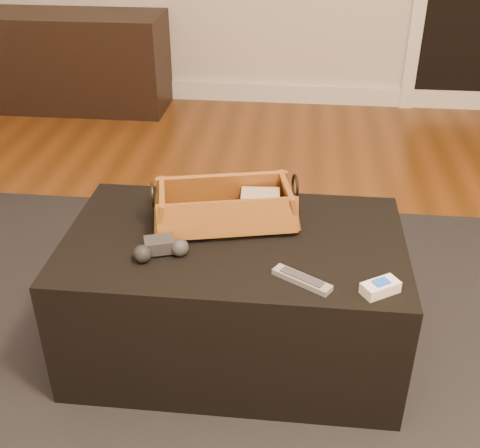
# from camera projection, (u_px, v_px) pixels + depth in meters

# --- Properties ---
(floor) EXTENTS (5.00, 5.50, 0.01)m
(floor) POSITION_uv_depth(u_px,v_px,m) (225.00, 422.00, 1.73)
(floor) COLOR brown
(floor) RESTS_ON ground
(baseboard) EXTENTS (5.00, 0.04, 0.12)m
(baseboard) POSITION_uv_depth(u_px,v_px,m) (277.00, 93.00, 4.03)
(baseboard) COLOR white
(baseboard) RESTS_ON floor
(media_cabinet) EXTENTS (1.51, 0.45, 0.59)m
(media_cabinet) POSITION_uv_depth(u_px,v_px,m) (48.00, 61.00, 3.85)
(media_cabinet) COLOR black
(media_cabinet) RESTS_ON floor
(area_rug) EXTENTS (2.60, 2.00, 0.01)m
(area_rug) POSITION_uv_depth(u_px,v_px,m) (233.00, 357.00, 1.94)
(area_rug) COLOR black
(area_rug) RESTS_ON floor
(ottoman) EXTENTS (1.00, 0.60, 0.42)m
(ottoman) POSITION_uv_depth(u_px,v_px,m) (234.00, 295.00, 1.87)
(ottoman) COLOR black
(ottoman) RESTS_ON area_rug
(tv_remote) EXTENTS (0.23, 0.12, 0.02)m
(tv_remote) POSITION_uv_depth(u_px,v_px,m) (219.00, 218.00, 1.81)
(tv_remote) COLOR black
(tv_remote) RESTS_ON wicker_basket
(cloth_bundle) EXTENTS (0.12, 0.09, 0.06)m
(cloth_bundle) POSITION_uv_depth(u_px,v_px,m) (260.00, 202.00, 1.85)
(cloth_bundle) COLOR tan
(cloth_bundle) RESTS_ON wicker_basket
(wicker_basket) EXTENTS (0.46, 0.31, 0.15)m
(wicker_basket) POSITION_uv_depth(u_px,v_px,m) (225.00, 208.00, 1.81)
(wicker_basket) COLOR #9C6C23
(wicker_basket) RESTS_ON ottoman
(game_controller) EXTENTS (0.16, 0.12, 0.05)m
(game_controller) POSITION_uv_depth(u_px,v_px,m) (160.00, 248.00, 1.67)
(game_controller) COLOR #28282A
(game_controller) RESTS_ON ottoman
(silver_remote) EXTENTS (0.16, 0.12, 0.02)m
(silver_remote) POSITION_uv_depth(u_px,v_px,m) (302.00, 280.00, 1.57)
(silver_remote) COLOR #919398
(silver_remote) RESTS_ON ottoman
(cream_gadget) EXTENTS (0.11, 0.09, 0.04)m
(cream_gadget) POSITION_uv_depth(u_px,v_px,m) (380.00, 287.00, 1.53)
(cream_gadget) COLOR white
(cream_gadget) RESTS_ON ottoman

